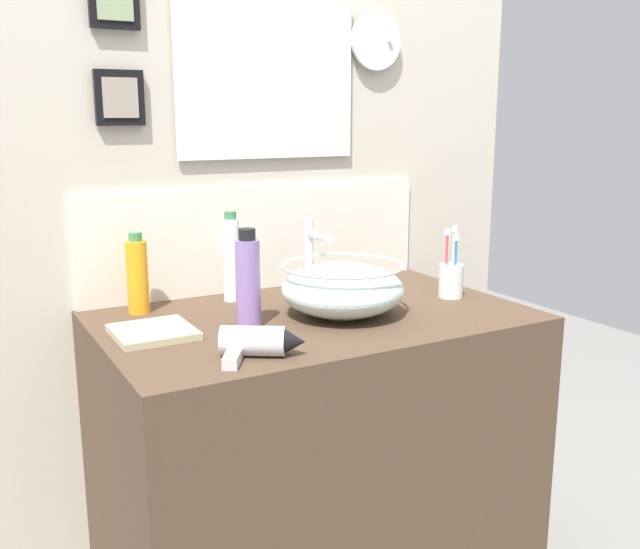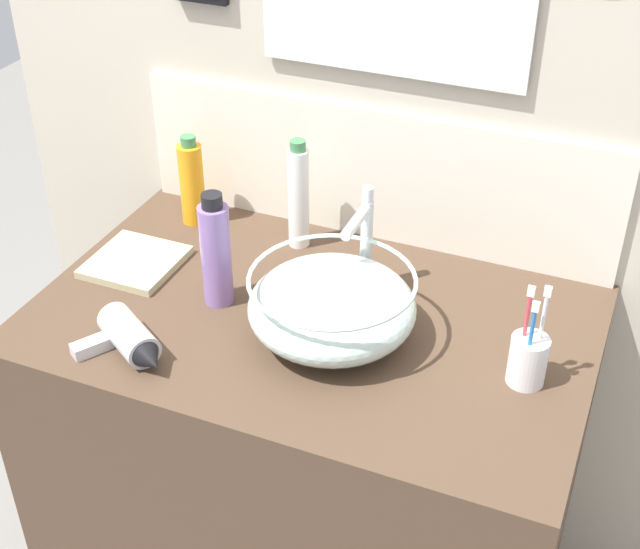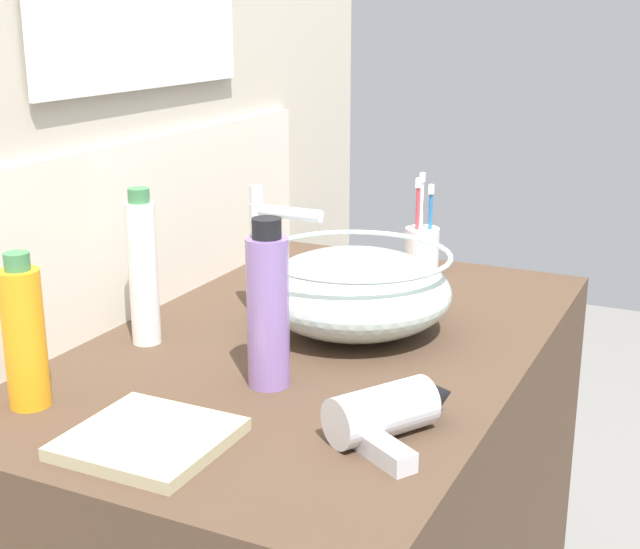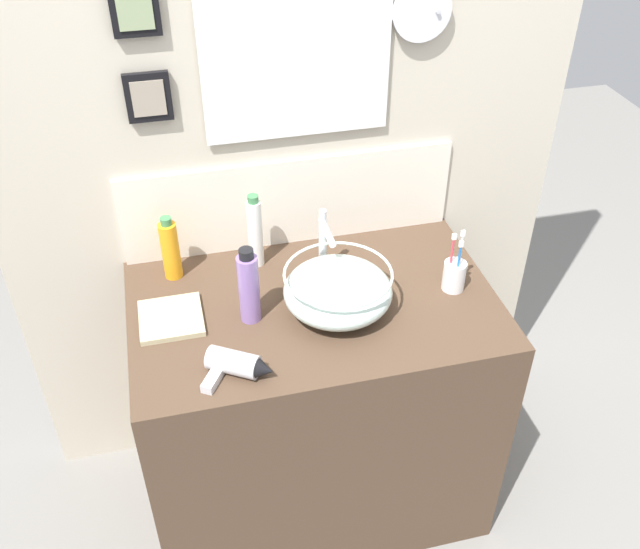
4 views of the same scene
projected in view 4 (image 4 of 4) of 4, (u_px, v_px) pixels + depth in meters
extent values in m
plane|color=gray|center=(315.00, 486.00, 2.55)|extent=(6.00, 6.00, 0.00)
cube|color=#4C3828|center=(315.00, 405.00, 2.29)|extent=(1.05, 0.66, 0.85)
cube|color=beige|center=(285.00, 119.00, 2.06)|extent=(1.75, 0.06, 2.52)
cube|color=silver|center=(290.00, 202.00, 2.19)|extent=(1.03, 0.02, 0.29)
cube|color=white|center=(296.00, 62.00, 1.93)|extent=(0.47, 0.01, 0.37)
cube|color=white|center=(297.00, 63.00, 1.93)|extent=(0.53, 0.01, 0.43)
cylinder|color=silver|center=(422.00, 11.00, 1.92)|extent=(0.17, 0.01, 0.17)
cylinder|color=silver|center=(435.00, 8.00, 1.94)|extent=(0.01, 0.06, 0.01)
cube|color=black|center=(135.00, 9.00, 1.75)|extent=(0.12, 0.02, 0.13)
cube|color=gray|center=(135.00, 10.00, 1.74)|extent=(0.09, 0.01, 0.10)
cube|color=black|center=(148.00, 97.00, 1.89)|extent=(0.12, 0.02, 0.13)
cube|color=gray|center=(148.00, 99.00, 1.88)|extent=(0.09, 0.01, 0.10)
ellipsoid|color=silver|center=(338.00, 291.00, 1.97)|extent=(0.30, 0.30, 0.13)
torus|color=silver|center=(338.00, 274.00, 1.94)|extent=(0.30, 0.30, 0.01)
torus|color=#B2B7BC|center=(337.00, 308.00, 2.01)|extent=(0.11, 0.11, 0.01)
cylinder|color=silver|center=(323.00, 247.00, 2.09)|extent=(0.02, 0.02, 0.19)
cylinder|color=silver|center=(328.00, 233.00, 1.99)|extent=(0.02, 0.12, 0.02)
cylinder|color=silver|center=(323.00, 215.00, 2.02)|extent=(0.02, 0.02, 0.03)
cylinder|color=silver|center=(233.00, 362.00, 1.80)|extent=(0.15, 0.12, 0.06)
cone|color=black|center=(265.00, 370.00, 1.78)|extent=(0.07, 0.07, 0.05)
cube|color=silver|center=(214.00, 378.00, 1.78)|extent=(0.07, 0.09, 0.02)
cylinder|color=white|center=(454.00, 276.00, 2.06)|extent=(0.07, 0.07, 0.09)
cylinder|color=white|center=(459.00, 261.00, 2.04)|extent=(0.01, 0.01, 0.17)
cube|color=white|center=(463.00, 233.00, 1.98)|extent=(0.01, 0.01, 0.02)
cylinder|color=#D83F4C|center=(451.00, 263.00, 2.04)|extent=(0.01, 0.01, 0.17)
cube|color=white|center=(454.00, 237.00, 1.98)|extent=(0.01, 0.01, 0.02)
cylinder|color=blue|center=(458.00, 269.00, 2.03)|extent=(0.01, 0.01, 0.15)
cube|color=white|center=(461.00, 244.00, 1.98)|extent=(0.01, 0.01, 0.02)
cylinder|color=white|center=(255.00, 234.00, 2.12)|extent=(0.04, 0.04, 0.22)
cylinder|color=#3F7F4C|center=(253.00, 199.00, 2.05)|extent=(0.03, 0.03, 0.02)
cylinder|color=orange|center=(171.00, 251.00, 2.08)|extent=(0.05, 0.05, 0.18)
cylinder|color=#3F7F4C|center=(166.00, 221.00, 2.02)|extent=(0.03, 0.03, 0.02)
cylinder|color=#8C6BB2|center=(249.00, 289.00, 1.92)|extent=(0.06, 0.06, 0.21)
cylinder|color=black|center=(246.00, 254.00, 1.85)|extent=(0.04, 0.04, 0.03)
cube|color=tan|center=(171.00, 318.00, 1.97)|extent=(0.17, 0.18, 0.02)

